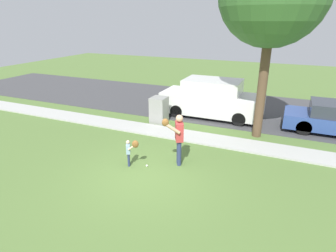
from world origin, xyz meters
name	(u,v)px	position (x,y,z in m)	size (l,w,h in m)	color
ground_plane	(183,137)	(0.00, 3.50, 0.00)	(48.00, 48.00, 0.00)	#567538
sidewalk_strip	(184,135)	(0.00, 3.60, 0.03)	(36.00, 1.20, 0.06)	#B2B2AD
road_surface	(214,105)	(0.00, 8.60, 0.01)	(36.00, 6.80, 0.02)	#424244
person_adult	(178,135)	(0.66, 1.17, 1.09)	(0.63, 0.85, 1.78)	navy
person_child	(131,149)	(-0.73, 0.41, 0.65)	(0.52, 0.30, 0.99)	navy
baseball	(147,166)	(-0.23, 0.58, 0.04)	(0.07, 0.07, 0.07)	white
utility_cabinet	(159,110)	(-1.72, 4.73, 0.62)	(0.71, 0.75, 1.23)	gray
parked_van_white	(212,99)	(0.35, 6.60, 0.90)	(5.00, 1.95, 1.88)	silver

